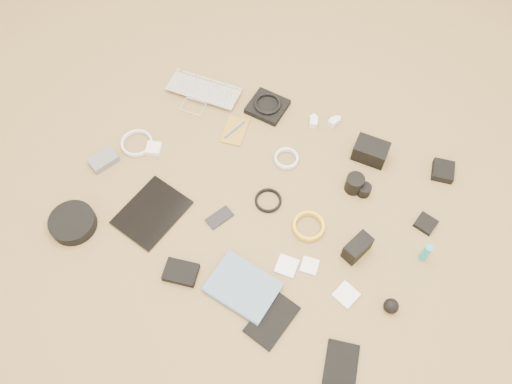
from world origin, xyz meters
The scene contains 33 objects.
laptop centered at (-0.46, 0.31, 0.01)m, with size 0.33×0.23×0.03m, color silver.
headphone_pouch centered at (-0.17, 0.42, 0.01)m, with size 0.16×0.15×0.03m, color black.
headphones centered at (-0.17, 0.42, 0.04)m, with size 0.12×0.12×0.02m, color black.
charger_a centered at (0.04, 0.46, 0.01)m, with size 0.03×0.03×0.03m, color silver.
charger_b centered at (0.13, 0.50, 0.01)m, with size 0.03×0.03×0.03m, color silver.
charger_c centered at (0.12, 0.47, 0.02)m, with size 0.03×0.03×0.03m, color silver.
charger_d centered at (0.05, 0.43, 0.02)m, with size 0.03×0.03×0.03m, color silver.
dslr_camera centered at (0.33, 0.40, 0.04)m, with size 0.14×0.10×0.08m, color black.
lens_pouch centered at (0.62, 0.46, 0.02)m, with size 0.08×0.10×0.03m, color black.
notebook_olive centered at (-0.24, 0.24, 0.00)m, with size 0.09×0.15×0.01m, color olive.
pen_blue centered at (-0.24, 0.24, 0.01)m, with size 0.01×0.01×0.12m, color #1439A5.
cable_white_a centered at (0.03, 0.21, 0.01)m, with size 0.10×0.10×0.01m, color silver.
lens_a centered at (0.33, 0.22, 0.04)m, with size 0.07×0.07×0.08m, color black.
lens_b centered at (0.37, 0.22, 0.02)m, with size 0.05×0.05×0.05m, color black.
card_reader centered at (0.64, 0.20, 0.01)m, with size 0.07×0.07×0.02m, color black.
power_brick centered at (-0.49, -0.01, 0.01)m, with size 0.06×0.06×0.03m, color silver.
cable_white_b centered at (-0.57, -0.02, 0.01)m, with size 0.14×0.14×0.01m, color silver.
cable_black centered at (0.05, 0.00, 0.00)m, with size 0.11×0.11×0.01m, color black.
cable_yellow centered at (0.25, -0.03, 0.01)m, with size 0.13×0.13×0.01m, color gold.
flash centered at (0.45, -0.03, 0.04)m, with size 0.06×0.11×0.08m, color black.
lens_cleaner centered at (0.68, 0.06, 0.05)m, with size 0.03×0.03×0.10m, color teal.
battery_charger centered at (-0.64, -0.16, 0.02)m, with size 0.07×0.11×0.03m, color #55555A.
tablet centered at (-0.32, -0.27, 0.01)m, with size 0.21×0.27×0.01m, color black.
phone centered at (-0.08, -0.16, 0.00)m, with size 0.05×0.10×0.01m, color black.
filter_case_left centered at (0.24, -0.21, 0.01)m, with size 0.08×0.08×0.01m, color silver.
filter_case_mid centered at (0.32, -0.17, 0.00)m, with size 0.06×0.06×0.01m, color silver.
filter_case_right centered at (0.48, -0.21, 0.01)m, with size 0.08×0.08×0.01m, color silver.
air_blower centered at (0.64, -0.18, 0.03)m, with size 0.05×0.05×0.05m, color black.
headphone_case centered at (-0.56, -0.46, 0.02)m, with size 0.18×0.18×0.05m, color black.
drive_case centered at (-0.08, -0.42, 0.02)m, with size 0.12×0.09×0.03m, color black.
paperback centered at (0.14, -0.45, 0.01)m, with size 0.18×0.24×0.02m, color #48657A.
notebook_black_a centered at (0.29, -0.41, 0.01)m, with size 0.12×0.19×0.01m, color black.
notebook_black_b centered at (0.57, -0.44, 0.01)m, with size 0.11×0.17×0.01m, color black.
Camera 1 is at (0.47, -0.86, 1.76)m, focal length 35.00 mm.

